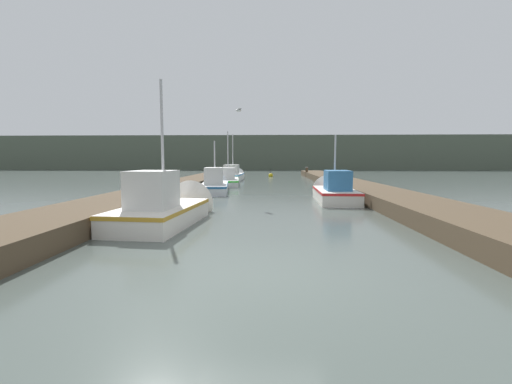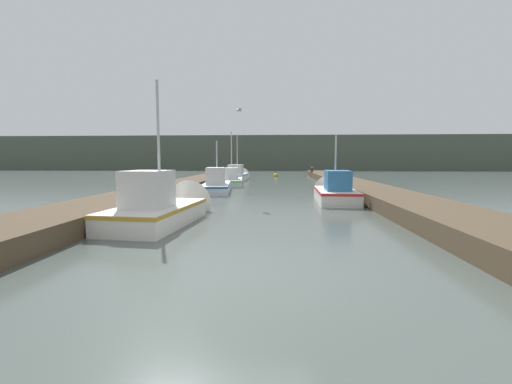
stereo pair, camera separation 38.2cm
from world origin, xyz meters
name	(u,v)px [view 1 (the left image)]	position (x,y,z in m)	size (l,w,h in m)	color
ground_plane	(258,273)	(0.00, 0.00, 0.00)	(200.00, 200.00, 0.00)	#47514C
dock_left	(184,185)	(-5.24, 16.00, 0.26)	(2.37, 40.00, 0.52)	#4C3D2B
dock_right	(350,185)	(5.24, 16.00, 0.26)	(2.37, 40.00, 0.52)	#4C3D2B
distant_shore_ridge	(268,153)	(0.00, 61.12, 2.98)	(120.00, 16.00, 5.97)	#4C5647
fishing_boat_0	(168,207)	(-2.89, 4.61, 0.45)	(2.16, 4.82, 4.72)	silver
fishing_boat_1	(334,191)	(3.14, 10.18, 0.43)	(1.77, 4.74, 3.46)	silver
fishing_boat_2	(215,184)	(-3.02, 14.58, 0.41)	(2.06, 6.11, 3.39)	silver
fishing_boat_3	(228,180)	(-2.89, 20.02, 0.36)	(2.05, 6.18, 4.41)	silver
fishing_boat_4	(233,175)	(-3.07, 25.35, 0.44)	(1.76, 5.83, 4.57)	silver
mooring_piling_0	(172,193)	(-3.91, 8.66, 0.48)	(0.35, 0.35, 0.94)	#473523
mooring_piling_1	(307,172)	(4.15, 30.70, 0.53)	(0.30, 0.30, 1.05)	#473523
channel_buoy	(271,175)	(0.36, 31.17, 0.14)	(0.49, 0.49, 0.99)	gold
seagull_lead	(238,110)	(-1.22, 10.13, 4.09)	(0.32, 0.55, 0.12)	white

